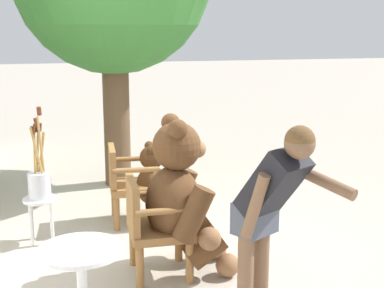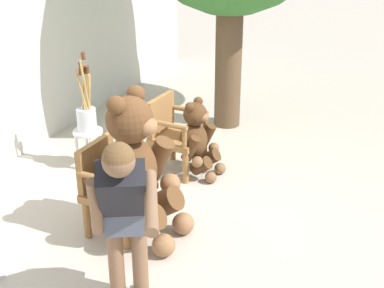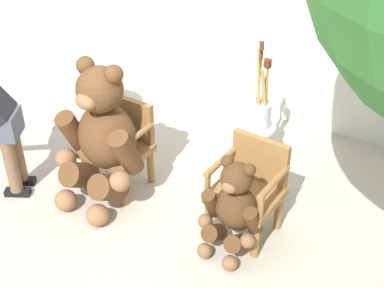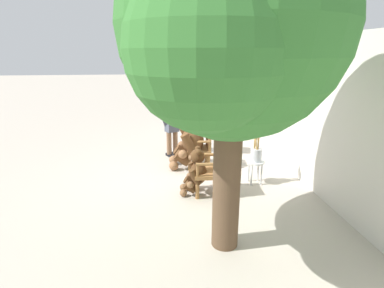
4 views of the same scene
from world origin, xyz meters
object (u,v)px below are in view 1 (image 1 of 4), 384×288
at_px(wooden_chair_right, 128,182).
at_px(teddy_bear_small, 154,183).
at_px(wooden_chair_left, 153,224).
at_px(brush_bucket, 39,178).
at_px(round_side_table, 82,287).
at_px(person_visitor, 270,203).
at_px(white_stool, 41,208).
at_px(teddy_bear_large, 182,197).

distance_m(wooden_chair_right, teddy_bear_small, 0.29).
distance_m(wooden_chair_left, brush_bucket, 1.40).
bearing_deg(brush_bucket, round_side_table, -172.51).
relative_size(person_visitor, white_stool, 3.23).
distance_m(teddy_bear_small, brush_bucket, 1.28).
height_order(white_stool, brush_bucket, brush_bucket).
relative_size(wooden_chair_right, round_side_table, 1.19).
bearing_deg(wooden_chair_right, brush_bucket, 108.85).
bearing_deg(white_stool, teddy_bear_small, -75.72).
bearing_deg(person_visitor, wooden_chair_left, 35.58).
xyz_separation_m(wooden_chair_left, white_stool, (1.03, 0.93, -0.11)).
height_order(wooden_chair_left, round_side_table, wooden_chair_left).
relative_size(wooden_chair_right, white_stool, 1.87).
height_order(teddy_bear_large, person_visitor, person_visitor).
distance_m(person_visitor, brush_bucket, 2.54).
xyz_separation_m(teddy_bear_small, white_stool, (-0.31, 1.22, -0.08)).
distance_m(brush_bucket, round_side_table, 2.02).
relative_size(wooden_chair_left, round_side_table, 1.19).
height_order(wooden_chair_right, brush_bucket, brush_bucket).
height_order(wooden_chair_right, person_visitor, person_visitor).
height_order(teddy_bear_large, round_side_table, teddy_bear_large).
relative_size(teddy_bear_small, person_visitor, 0.60).
height_order(person_visitor, brush_bucket, person_visitor).
relative_size(white_stool, round_side_table, 0.64).
distance_m(white_stool, brush_bucket, 0.31).
bearing_deg(wooden_chair_right, wooden_chair_left, 179.99).
relative_size(teddy_bear_large, person_visitor, 0.94).
xyz_separation_m(person_visitor, round_side_table, (-0.03, 1.34, -0.45)).
height_order(wooden_chair_right, round_side_table, wooden_chair_right).
height_order(wooden_chair_left, person_visitor, person_visitor).
bearing_deg(teddy_bear_large, wooden_chair_right, 10.74).
bearing_deg(wooden_chair_left, brush_bucket, 42.14).
distance_m(wooden_chair_left, round_side_table, 1.17).
bearing_deg(brush_bucket, teddy_bear_small, -75.80).
xyz_separation_m(teddy_bear_large, brush_bucket, (1.03, 1.19, -0.02)).
bearing_deg(teddy_bear_large, brush_bucket, 48.93).
distance_m(wooden_chair_left, wooden_chair_right, 1.35).
bearing_deg(person_visitor, teddy_bear_small, 9.48).
relative_size(wooden_chair_right, person_visitor, 0.58).
height_order(white_stool, round_side_table, round_side_table).
distance_m(person_visitor, round_side_table, 1.41).
bearing_deg(wooden_chair_left, person_visitor, -144.42).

